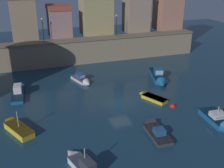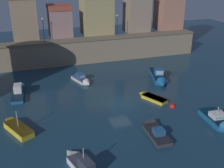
{
  "view_description": "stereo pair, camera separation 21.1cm",
  "coord_description": "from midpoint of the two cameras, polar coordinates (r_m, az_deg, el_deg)",
  "views": [
    {
      "loc": [
        -10.75,
        -28.42,
        15.39
      ],
      "look_at": [
        0.0,
        3.26,
        1.35
      ],
      "focal_mm": 44.52,
      "sensor_mm": 36.0,
      "label": 1
    },
    {
      "loc": [
        -10.55,
        -28.49,
        15.39
      ],
      "look_at": [
        0.0,
        3.26,
        1.35
      ],
      "focal_mm": 44.52,
      "sensor_mm": 36.0,
      "label": 2
    }
  ],
  "objects": [
    {
      "name": "quay_wall",
      "position": [
        48.84,
        -5.12,
        6.93
      ],
      "size": [
        40.99,
        2.55,
        4.24
      ],
      "color": "gray",
      "rests_on": "ground"
    },
    {
      "name": "quay_lamp_0",
      "position": [
        46.73,
        -13.84,
        11.47
      ],
      "size": [
        0.32,
        0.32,
        3.83
      ],
      "color": "black",
      "rests_on": "quay_wall"
    },
    {
      "name": "moored_boat_1",
      "position": [
        41.42,
        9.79,
        1.36
      ],
      "size": [
        3.46,
        7.02,
        2.13
      ],
      "rotation": [
        0.0,
        0.0,
        -1.85
      ],
      "color": "#195689",
      "rests_on": "ground"
    },
    {
      "name": "mooring_buoy_0",
      "position": [
        34.16,
        12.51,
        -4.59
      ],
      "size": [
        0.72,
        0.72,
        0.72
      ],
      "primitive_type": "sphere",
      "color": "red",
      "rests_on": "ground"
    },
    {
      "name": "moored_boat_6",
      "position": [
        38.91,
        -18.45,
        -1.14
      ],
      "size": [
        1.96,
        6.59,
        1.89
      ],
      "rotation": [
        0.0,
        0.0,
        1.49
      ],
      "color": "#195689",
      "rests_on": "ground"
    },
    {
      "name": "quay_lamp_1",
      "position": [
        49.36,
        1.18,
        12.6
      ],
      "size": [
        0.32,
        0.32,
        3.71
      ],
      "color": "black",
      "rests_on": "quay_wall"
    },
    {
      "name": "moored_boat_3",
      "position": [
        35.65,
        7.89,
        -2.61
      ],
      "size": [
        2.95,
        4.27,
        1.18
      ],
      "rotation": [
        0.0,
        0.0,
        2.03
      ],
      "color": "gold",
      "rests_on": "ground"
    },
    {
      "name": "moored_boat_4",
      "position": [
        23.73,
        -5.98,
        -16.33
      ],
      "size": [
        2.76,
        5.83,
        2.64
      ],
      "rotation": [
        0.0,
        0.0,
        1.85
      ],
      "color": "white",
      "rests_on": "ground"
    },
    {
      "name": "moored_boat_2",
      "position": [
        28.77,
        8.75,
        -9.17
      ],
      "size": [
        1.82,
        4.87,
        1.55
      ],
      "rotation": [
        0.0,
        0.0,
        1.52
      ],
      "color": "#333338",
      "rests_on": "ground"
    },
    {
      "name": "moored_boat_0",
      "position": [
        31.62,
        21.48,
        -7.25
      ],
      "size": [
        2.2,
        5.1,
        2.44
      ],
      "rotation": [
        0.0,
        0.0,
        -1.65
      ],
      "color": "#195689",
      "rests_on": "ground"
    },
    {
      "name": "old_town_backdrop",
      "position": [
        51.47,
        -3.27,
        14.15
      ],
      "size": [
        38.07,
        5.47,
        9.44
      ],
      "color": "#9D7E62",
      "rests_on": "ground"
    },
    {
      "name": "moored_boat_7",
      "position": [
        30.39,
        -19.08,
        -8.23
      ],
      "size": [
        3.4,
        4.95,
        2.72
      ],
      "rotation": [
        0.0,
        0.0,
        2.04
      ],
      "color": "gold",
      "rests_on": "ground"
    },
    {
      "name": "moored_boat_5",
      "position": [
        40.49,
        -5.89,
        0.84
      ],
      "size": [
        2.58,
        4.45,
        1.59
      ],
      "rotation": [
        0.0,
        0.0,
        -1.25
      ],
      "color": "silver",
      "rests_on": "ground"
    },
    {
      "name": "ground_plane",
      "position": [
        34.06,
        1.91,
        -4.11
      ],
      "size": [
        97.2,
        97.2,
        0.0
      ],
      "primitive_type": "plane",
      "color": "#19384C"
    }
  ]
}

